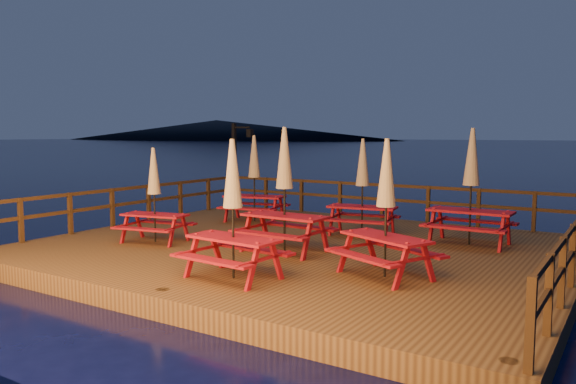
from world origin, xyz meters
name	(u,v)px	position (x,y,z in m)	size (l,w,h in m)	color
ground	(302,261)	(0.00, 0.00, 0.00)	(500.00, 500.00, 0.00)	black
deck	(302,253)	(0.00, 0.00, 0.20)	(12.00, 10.00, 0.40)	#4B2F18
deck_piles	(302,273)	(0.00, 0.00, -0.30)	(11.44, 9.44, 1.40)	#322110
railing	(336,205)	(0.00, 1.78, 1.16)	(11.80, 9.75, 1.10)	#322110
lamp_post	(238,157)	(-5.39, 4.55, 2.20)	(0.85, 0.18, 3.00)	black
headland_left	(217,130)	(-160.00, 190.00, 4.50)	(180.00, 84.00, 9.00)	black
picnic_table_0	(254,177)	(-3.05, 2.30, 1.74)	(2.10, 1.87, 2.59)	maroon
picnic_table_1	(154,193)	(-3.18, -1.66, 1.60)	(1.84, 1.62, 2.30)	maroon
picnic_table_2	(386,206)	(2.86, -1.77, 1.73)	(2.23, 2.06, 2.55)	maroon
picnic_table_3	(471,185)	(3.39, 2.14, 1.84)	(1.95, 1.61, 2.77)	maroon
picnic_table_4	(233,207)	(0.57, -3.36, 1.72)	(1.89, 1.60, 2.55)	maroon
picnic_table_5	(362,185)	(0.66, 1.96, 1.70)	(1.97, 1.71, 2.51)	maroon
picnic_table_6	(284,188)	(0.10, -0.91, 1.85)	(1.98, 1.65, 2.78)	maroon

